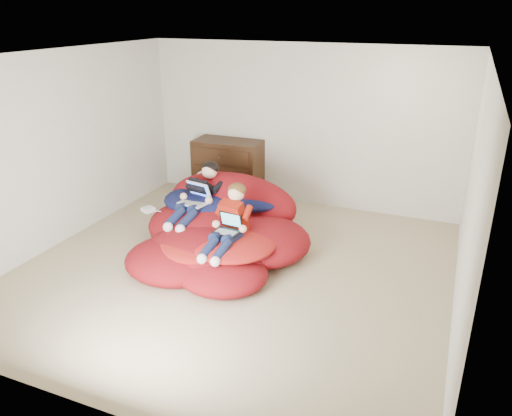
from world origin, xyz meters
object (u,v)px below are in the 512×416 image
Objects in this scene: dresser at (228,170)px; laptop_white at (196,197)px; beanbag_pile at (219,230)px; laptop_black at (229,227)px; younger_boy at (230,219)px; older_boy at (199,193)px.

dresser is 1.70m from laptop_white.
beanbag_pile is 7.62× the size of laptop_black.
beanbag_pile is 2.53× the size of younger_boy.
dresser reaches higher than laptop_black.
older_boy is at bearing 151.54° from beanbag_pile.
laptop_black is (1.07, -2.21, 0.07)m from dresser.
dresser is 0.46× the size of beanbag_pile.
laptop_black is at bearing -51.38° from beanbag_pile.
older_boy reaches higher than laptop_white.
younger_boy is (0.74, -0.62, -0.02)m from older_boy.
dresser is at bearing 101.78° from older_boy.
laptop_black is (0.00, -0.03, -0.08)m from younger_boy.
older_boy reaches higher than dresser.
older_boy is at bearing 138.63° from laptop_black.
older_boy is at bearing 90.00° from laptop_white.
beanbag_pile is 0.64m from laptop_black.
older_boy reaches higher than laptop_black.
laptop_white is at bearing -78.94° from dresser.
younger_boy reaches higher than dresser.
laptop_white is 0.92m from laptop_black.
laptop_white is at bearing 143.45° from laptop_black.
dresser is at bearing 115.71° from laptop_black.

